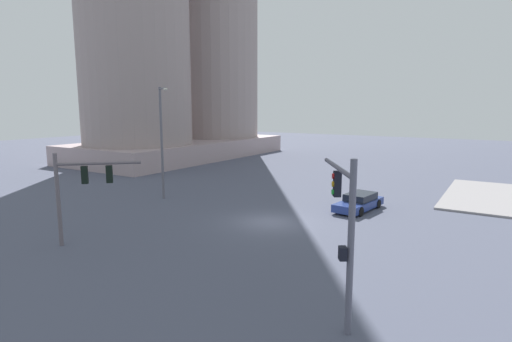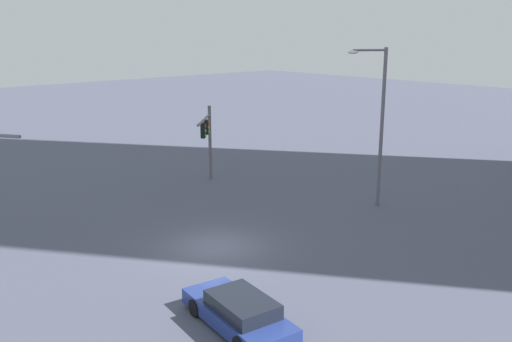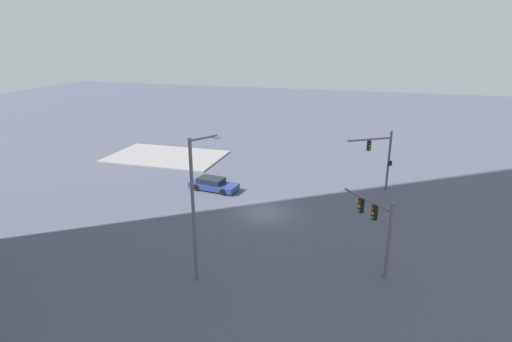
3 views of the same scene
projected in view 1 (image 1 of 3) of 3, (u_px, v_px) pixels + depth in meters
The scene contains 6 objects.
ground_plane at pixel (270, 222), 26.23m from camera, with size 167.79×167.79×0.00m, color #4C5063.
sidewalk_corner at pixel (504, 198), 32.95m from camera, with size 13.72×8.75×0.15m, color gray.
traffic_signal_near_corner at pixel (80, 183), 21.52m from camera, with size 3.14×3.32×5.03m.
traffic_signal_opposite_side at pixel (344, 217), 13.63m from camera, with size 4.19×2.62×5.83m.
streetlamp_curved_arm at pixel (162, 136), 32.06m from camera, with size 1.39×2.02×8.99m.
sedan_car_approaching at pixel (359, 202), 29.31m from camera, with size 4.96×2.48×1.21m.
Camera 1 is at (-22.02, -12.66, 7.40)m, focal length 28.25 mm.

